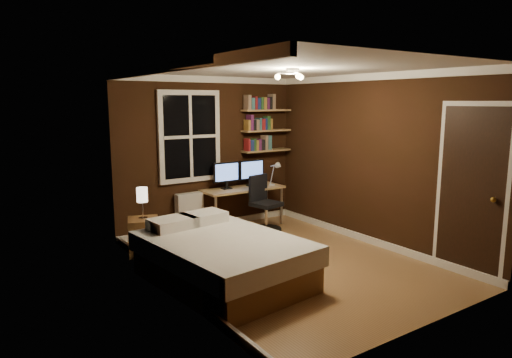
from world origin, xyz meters
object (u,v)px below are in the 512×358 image
monitor_left (226,176)px  office_chair (264,210)px  bed (222,258)px  bedside_lamp (142,203)px  desk (243,191)px  monitor_right (252,173)px  radiator (189,213)px  nightstand (144,236)px  desk_lamp (275,173)px

monitor_left → office_chair: (0.43, -0.48, -0.56)m
bed → monitor_left: bearing=51.6°
bedside_lamp → desk: bedside_lamp is taller
desk → monitor_right: (0.22, 0.07, 0.29)m
bedside_lamp → monitor_right: monitor_right is taller
monitor_left → office_chair: bearing=-48.0°
monitor_left → desk: bearing=-14.3°
bed → radiator: bed is taller
nightstand → monitor_left: 1.82m
nightstand → office_chair: 2.06m
nightstand → office_chair: (2.06, 0.04, 0.08)m
nightstand → desk_lamp: 2.55m
monitor_right → office_chair: size_ratio=0.52×
bed → desk: size_ratio=1.51×
bed → desk_lamp: size_ratio=4.84×
monitor_left → monitor_right: size_ratio=1.00×
radiator → monitor_left: monitor_left is taller
bedside_lamp → office_chair: bedside_lamp is taller
bed → monitor_right: 2.69m
bedside_lamp → radiator: (0.99, 0.61, -0.40)m
bed → bedside_lamp: bedside_lamp is taller
office_chair → bedside_lamp: bearing=168.8°
bedside_lamp → desk_lamp: bearing=6.5°
nightstand → monitor_right: size_ratio=1.07×
desk → monitor_right: size_ratio=2.96×
nightstand → radiator: (0.99, 0.61, 0.07)m
office_chair → radiator: bearing=139.6°
radiator → monitor_left: size_ratio=1.37×
nightstand → radiator: 1.16m
desk → radiator: bearing=169.6°
desk → bed: bearing=-128.1°
radiator → bed: bearing=-105.4°
bed → nightstand: size_ratio=4.17×
desk → desk_lamp: size_ratio=3.21×
desk → bedside_lamp: bearing=-166.9°
nightstand → radiator: size_ratio=0.79×
bed → radiator: bearing=67.8°
monitor_right → radiator: bearing=175.1°
bedside_lamp → monitor_right: 2.20m
radiator → desk: size_ratio=0.46×
bed → nightstand: 1.52m
radiator → monitor_left: 0.86m
bed → monitor_left: 2.40m
desk_lamp → office_chair: bearing=-148.2°
office_chair → monitor_right: bearing=69.7°
desk_lamp → bed: bearing=-139.5°
monitor_left → monitor_right: bearing=0.0°
bed → office_chair: (1.65, 1.50, 0.05)m
radiator → monitor_right: (1.14, -0.10, 0.57)m
bedside_lamp → radiator: bedside_lamp is taller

